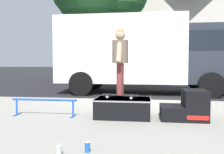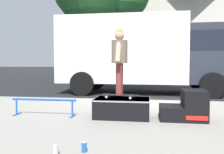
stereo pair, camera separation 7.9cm
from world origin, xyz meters
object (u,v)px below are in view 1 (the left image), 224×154
kicker_ramp (187,107)px  skater_kid (120,56)px  skate_box (123,107)px  box_truck (145,51)px  skateboard (120,95)px  soda_can_b (87,147)px  grind_rail (44,103)px  soda_can (59,150)px

kicker_ramp → skater_kid: (-1.33, 0.05, 1.01)m
skate_box → kicker_ramp: size_ratio=1.28×
skater_kid → box_truck: (0.45, 5.17, 0.33)m
skate_box → skateboard: skateboard is taller
skateboard → soda_can_b: 2.12m
skateboard → skater_kid: 0.81m
kicker_ramp → box_truck: bearing=99.6°
skate_box → box_truck: bearing=85.8°
skate_box → soda_can_b: skate_box is taller
grind_rail → box_truck: bearing=69.1°
grind_rail → skateboard: size_ratio=1.75×
soda_can_b → box_truck: size_ratio=0.02×
skate_box → skateboard: (-0.06, 0.05, 0.24)m
skate_box → kicker_ramp: (1.27, -0.00, 0.03)m
kicker_ramp → grind_rail: bearing=-178.1°
skater_kid → soda_can_b: 2.40m
soda_can → skateboard: bearing=77.6°
skater_kid → skate_box: bearing=-37.8°
grind_rail → kicker_ramp: bearing=1.9°
skater_kid → soda_can: skater_kid is taller
soda_can → soda_can_b: (0.31, 0.16, 0.00)m
skater_kid → grind_rail: bearing=-174.7°
soda_can_b → skate_box: bearing=83.2°
skateboard → soda_can: 2.32m
kicker_ramp → box_truck: (-0.88, 5.22, 1.34)m
skate_box → box_truck: 5.41m
skateboard → soda_can: bearing=-102.4°
skate_box → grind_rail: 1.64m
soda_can_b → box_truck: 7.43m
skate_box → skater_kid: 1.05m
kicker_ramp → soda_can: bearing=-129.8°
grind_rail → box_truck: size_ratio=0.20×
kicker_ramp → soda_can_b: bearing=-126.7°
skate_box → soda_can: skate_box is taller
soda_can → soda_can_b: 0.35m
kicker_ramp → box_truck: box_truck is taller
kicker_ramp → skateboard: bearing=177.9°
skater_kid → soda_can: 2.58m
grind_rail → soda_can_b: grind_rail is taller
grind_rail → skater_kid: size_ratio=1.03×
grind_rail → soda_can: bearing=-62.5°
kicker_ramp → skater_kid: bearing=177.9°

